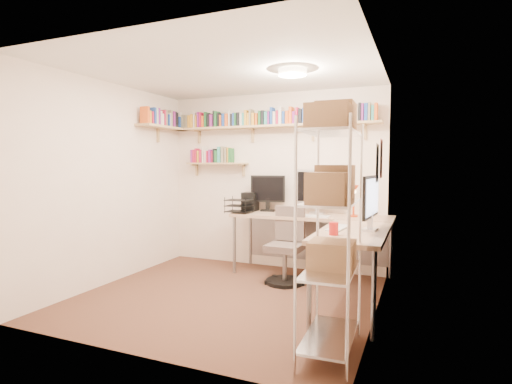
% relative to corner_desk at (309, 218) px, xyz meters
% --- Properties ---
extents(ground, '(3.20, 3.20, 0.00)m').
position_rel_corner_desk_xyz_m(ground, '(-0.70, -0.94, -0.81)').
color(ground, '#4B3120').
rests_on(ground, ground).
extents(room_shell, '(3.24, 3.04, 2.52)m').
position_rel_corner_desk_xyz_m(room_shell, '(-0.70, -0.94, 0.74)').
color(room_shell, beige).
rests_on(room_shell, ground).
extents(wall_shelves, '(3.12, 1.09, 0.80)m').
position_rel_corner_desk_xyz_m(wall_shelves, '(-1.11, 0.36, 1.22)').
color(wall_shelves, tan).
rests_on(wall_shelves, ground).
extents(corner_desk, '(2.18, 2.13, 1.42)m').
position_rel_corner_desk_xyz_m(corner_desk, '(0.00, 0.00, 0.00)').
color(corner_desk, tan).
rests_on(corner_desk, ground).
extents(office_chair, '(0.50, 0.51, 0.95)m').
position_rel_corner_desk_xyz_m(office_chair, '(-0.25, -0.15, -0.41)').
color(office_chair, black).
rests_on(office_chair, ground).
extents(wire_rack, '(0.42, 0.80, 1.97)m').
position_rel_corner_desk_xyz_m(wire_rack, '(0.66, -1.81, 0.49)').
color(wire_rack, silver).
rests_on(wire_rack, ground).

